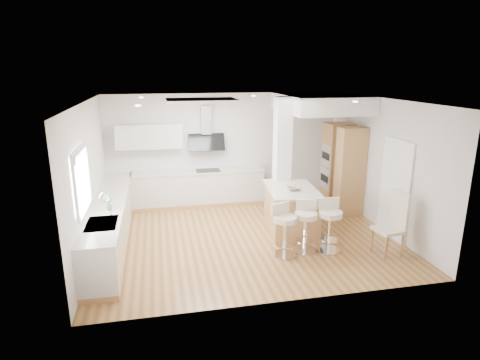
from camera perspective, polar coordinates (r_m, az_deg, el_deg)
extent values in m
plane|color=#A5713D|center=(8.49, 0.85, -7.98)|extent=(6.00, 6.00, 0.00)
cube|color=white|center=(8.49, 0.85, -7.98)|extent=(6.00, 5.00, 0.02)
cube|color=silver|center=(10.43, -2.13, 4.56)|extent=(6.00, 0.04, 2.80)
cube|color=silver|center=(7.95, -20.71, 0.04)|extent=(0.04, 5.00, 2.80)
cube|color=silver|center=(9.15, 19.56, 2.10)|extent=(0.04, 5.00, 2.80)
cube|color=white|center=(8.26, -5.53, 11.22)|extent=(1.40, 0.95, 0.05)
cube|color=white|center=(8.26, -5.53, 11.12)|extent=(1.25, 0.80, 0.03)
cylinder|color=white|center=(9.11, -13.85, 11.32)|extent=(0.10, 0.10, 0.02)
cylinder|color=white|center=(7.12, -14.30, 10.21)|extent=(0.10, 0.10, 0.02)
cylinder|color=white|center=(9.37, 1.92, 11.86)|extent=(0.10, 0.10, 0.02)
cylinder|color=white|center=(9.38, 11.80, 11.55)|extent=(0.10, 0.10, 0.02)
cylinder|color=white|center=(8.02, 16.08, 10.64)|extent=(0.10, 0.10, 0.02)
cube|color=white|center=(7.03, -21.63, 0.09)|extent=(0.03, 1.15, 0.95)
cube|color=white|center=(6.92, -21.96, 4.13)|extent=(0.04, 1.28, 0.06)
cube|color=white|center=(7.17, -21.15, -3.80)|extent=(0.04, 1.28, 0.06)
cube|color=white|center=(6.45, -22.40, -1.33)|extent=(0.04, 0.06, 0.95)
cube|color=white|center=(7.61, -20.83, 1.30)|extent=(0.04, 0.06, 0.95)
cube|color=#93969A|center=(6.93, -21.78, 3.53)|extent=(0.03, 1.18, 0.14)
cube|color=#4F453E|center=(8.75, 21.23, -1.37)|extent=(0.02, 0.90, 2.00)
cube|color=white|center=(8.75, 21.15, -1.38)|extent=(0.05, 1.00, 2.10)
cube|color=tan|center=(8.58, -17.61, -8.12)|extent=(0.60, 4.50, 0.10)
cube|color=beige|center=(8.42, -17.85, -5.44)|extent=(0.60, 4.50, 0.76)
cube|color=beige|center=(8.29, -18.08, -2.86)|extent=(0.63, 4.50, 0.04)
cube|color=#BABABF|center=(7.12, -19.08, -5.91)|extent=(0.50, 0.75, 0.02)
cube|color=#BABABF|center=(6.97, -19.21, -6.83)|extent=(0.40, 0.34, 0.10)
cube|color=#BABABF|center=(7.30, -18.88, -5.77)|extent=(0.40, 0.34, 0.10)
cylinder|color=silver|center=(7.32, -18.01, -3.64)|extent=(0.02, 0.02, 0.36)
torus|color=silver|center=(7.27, -18.67, -2.32)|extent=(0.18, 0.02, 0.18)
imported|color=#448443|center=(7.66, -18.26, -2.92)|extent=(0.17, 0.12, 0.33)
cube|color=tan|center=(10.39, -5.86, -3.26)|extent=(3.30, 0.60, 0.10)
cube|color=beige|center=(10.26, -5.92, -0.99)|extent=(3.30, 0.60, 0.76)
cube|color=beige|center=(10.15, -5.99, 1.17)|extent=(3.33, 0.63, 0.04)
cube|color=black|center=(10.17, -4.59, 1.38)|extent=(0.60, 0.40, 0.01)
cube|color=beige|center=(10.05, -12.78, 6.08)|extent=(1.60, 0.34, 0.60)
cube|color=#BABABF|center=(10.14, -4.89, 8.49)|extent=(0.25, 0.18, 0.70)
cube|color=black|center=(10.14, -4.76, 5.35)|extent=(0.90, 0.26, 0.44)
cube|color=white|center=(9.19, 5.99, 2.98)|extent=(0.35, 0.35, 2.80)
cube|color=white|center=(9.80, 11.35, 10.65)|extent=(1.78, 2.20, 0.40)
cube|color=tan|center=(10.36, 13.64, 2.08)|extent=(0.62, 0.62, 2.10)
cube|color=tan|center=(9.75, 15.37, 1.12)|extent=(0.62, 0.40, 2.10)
cube|color=#BABABF|center=(10.18, 12.15, 3.37)|extent=(0.02, 0.55, 0.55)
cube|color=#BABABF|center=(10.32, 11.96, 0.22)|extent=(0.02, 0.55, 0.55)
cube|color=black|center=(10.18, 12.09, 3.37)|extent=(0.01, 0.45, 0.18)
cube|color=black|center=(10.31, 11.91, 0.22)|extent=(0.01, 0.45, 0.18)
cube|color=tan|center=(8.76, 7.23, -4.19)|extent=(1.08, 1.54, 0.89)
cube|color=beige|center=(8.62, 7.33, -1.26)|extent=(1.17, 1.63, 0.04)
imported|color=gray|center=(8.46, 7.58, -1.22)|extent=(0.30, 0.30, 0.07)
sphere|color=#C36E16|center=(8.47, 7.86, -1.19)|extent=(0.08, 0.08, 0.07)
sphere|color=#C36E16|center=(8.47, 7.28, -1.17)|extent=(0.08, 0.08, 0.07)
sphere|color=olive|center=(8.42, 7.65, -1.28)|extent=(0.08, 0.08, 0.07)
cylinder|color=silver|center=(7.70, 6.31, -10.54)|extent=(0.57, 0.57, 0.03)
cylinder|color=silver|center=(7.56, 6.39, -8.21)|extent=(0.09, 0.09, 0.66)
cylinder|color=silver|center=(7.61, 6.36, -9.12)|extent=(0.44, 0.44, 0.02)
cylinder|color=beige|center=(7.41, 6.47, -5.54)|extent=(0.54, 0.54, 0.10)
cube|color=beige|center=(7.48, 5.76, -4.06)|extent=(0.38, 0.17, 0.22)
cylinder|color=silver|center=(7.92, 9.13, -9.88)|extent=(0.58, 0.58, 0.03)
cylinder|color=silver|center=(7.78, 9.24, -7.61)|extent=(0.09, 0.09, 0.66)
cylinder|color=silver|center=(7.83, 9.20, -8.50)|extent=(0.45, 0.45, 0.02)
cylinder|color=beige|center=(7.64, 9.37, -5.01)|extent=(0.55, 0.55, 0.10)
cube|color=beige|center=(7.74, 9.41, -3.54)|extent=(0.38, 0.18, 0.22)
cylinder|color=silver|center=(8.03, 12.44, -9.69)|extent=(0.53, 0.53, 0.03)
cylinder|color=silver|center=(7.89, 12.59, -7.39)|extent=(0.08, 0.08, 0.68)
cylinder|color=silver|center=(7.94, 12.53, -8.29)|extent=(0.41, 0.41, 0.02)
cylinder|color=beige|center=(7.75, 12.76, -4.75)|extent=(0.50, 0.50, 0.10)
cube|color=beige|center=(7.85, 12.51, -3.25)|extent=(0.40, 0.11, 0.23)
cube|color=beige|center=(8.01, 20.34, -6.67)|extent=(0.54, 0.54, 0.06)
cube|color=beige|center=(8.03, 21.71, -4.11)|extent=(0.12, 0.44, 0.76)
cylinder|color=tan|center=(7.86, 20.00, -9.14)|extent=(0.04, 0.04, 0.46)
cylinder|color=tan|center=(8.12, 18.27, -8.16)|extent=(0.04, 0.04, 0.46)
cylinder|color=tan|center=(8.10, 22.06, -8.61)|extent=(0.04, 0.04, 0.46)
cylinder|color=tan|center=(8.35, 20.31, -7.69)|extent=(0.04, 0.04, 0.46)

